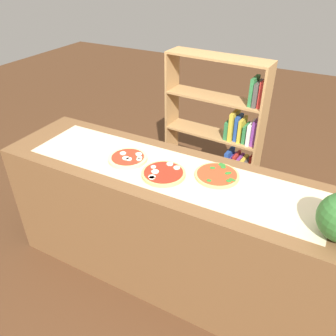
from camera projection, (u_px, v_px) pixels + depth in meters
name	position (u px, v px, depth m)	size (l,w,h in m)	color
ground_plane	(168.00, 270.00, 2.70)	(12.00, 12.00, 0.00)	#4C2D19
counter	(168.00, 226.00, 2.44)	(2.38, 0.66, 0.96)	brown
parchment_paper	(168.00, 170.00, 2.18)	(1.97, 0.47, 0.00)	beige
pizza_mozzarella_0	(128.00, 158.00, 2.29)	(0.27, 0.27, 0.03)	#E5C17F
pizza_mozzarella_1	(163.00, 173.00, 2.13)	(0.28, 0.28, 0.03)	tan
pizza_spinach_2	(217.00, 175.00, 2.12)	(0.28, 0.28, 0.02)	tan
bookshelf	(225.00, 142.00, 3.13)	(0.93, 0.29, 1.43)	#A87A47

